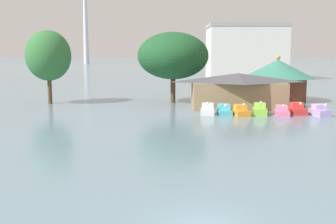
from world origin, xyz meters
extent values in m
cube|color=white|center=(3.36, 32.04, 0.36)|extent=(1.93, 2.47, 0.72)
cube|color=white|center=(3.40, 32.33, 1.05)|extent=(1.53, 1.19, 0.67)
cylinder|color=white|center=(3.25, 31.14, 1.02)|extent=(0.14, 0.14, 0.61)
sphere|color=white|center=(3.25, 31.14, 1.50)|extent=(0.33, 0.33, 0.33)
cube|color=#4CB7CC|center=(5.46, 32.59, 0.28)|extent=(1.69, 2.86, 0.56)
cube|color=#5DCDE2|center=(5.46, 32.95, 0.88)|extent=(1.42, 1.30, 0.65)
cylinder|color=#4CB7CC|center=(5.48, 31.45, 0.79)|extent=(0.14, 0.14, 0.48)
sphere|color=white|center=(5.48, 31.45, 1.21)|extent=(0.35, 0.35, 0.35)
cube|color=orange|center=(7.35, 31.51, 0.34)|extent=(1.89, 2.96, 0.68)
cube|color=gold|center=(7.32, 31.86, 0.97)|extent=(1.49, 1.40, 0.59)
cylinder|color=orange|center=(7.47, 30.39, 0.99)|extent=(0.14, 0.14, 0.63)
sphere|color=white|center=(7.47, 30.39, 1.45)|extent=(0.28, 0.28, 0.28)
cube|color=#8CCC3F|center=(9.73, 31.94, 0.40)|extent=(1.98, 3.04, 0.79)
cube|color=#A0E24F|center=(9.78, 32.29, 1.11)|extent=(1.51, 1.46, 0.63)
cylinder|color=#8CCC3F|center=(9.56, 30.82, 1.15)|extent=(0.14, 0.14, 0.71)
sphere|color=white|center=(9.56, 30.82, 1.65)|extent=(0.30, 0.30, 0.30)
cube|color=pink|center=(12.26, 31.35, 0.31)|extent=(1.93, 2.99, 0.63)
cube|color=pink|center=(12.31, 31.69, 0.92)|extent=(1.49, 1.43, 0.58)
cylinder|color=pink|center=(12.10, 30.24, 0.92)|extent=(0.14, 0.14, 0.58)
sphere|color=white|center=(12.10, 30.24, 1.35)|extent=(0.28, 0.28, 0.28)
cube|color=red|center=(14.46, 32.33, 0.38)|extent=(1.77, 2.52, 0.77)
cube|color=#E8423C|center=(14.44, 32.64, 1.10)|extent=(1.46, 1.17, 0.67)
cylinder|color=red|center=(14.50, 31.35, 1.02)|extent=(0.14, 0.14, 0.51)
sphere|color=white|center=(14.50, 31.35, 1.43)|extent=(0.32, 0.32, 0.32)
cube|color=#B299D8|center=(16.80, 31.07, 0.39)|extent=(1.97, 3.02, 0.77)
cube|color=#C8ADF0|center=(16.75, 31.42, 1.07)|extent=(1.51, 1.45, 0.59)
cylinder|color=#B299D8|center=(16.97, 29.95, 1.01)|extent=(0.14, 0.14, 0.48)
sphere|color=white|center=(16.97, 29.95, 1.44)|extent=(0.36, 0.36, 0.36)
cube|color=#9E7F5B|center=(8.04, 38.16, 1.78)|extent=(12.40, 6.36, 3.57)
pyramid|color=#4C4C51|center=(8.04, 38.16, 4.17)|extent=(13.39, 7.32, 1.21)
cylinder|color=brown|center=(15.86, 46.91, 1.79)|extent=(8.91, 8.91, 3.57)
cone|color=#387F6B|center=(15.86, 46.91, 5.04)|extent=(11.27, 11.27, 2.93)
sphere|color=#B7993D|center=(15.86, 46.91, 6.85)|extent=(0.70, 0.70, 0.70)
cylinder|color=brown|center=(-19.22, 43.11, 1.72)|extent=(0.62, 0.62, 3.44)
ellipsoid|color=#337038|center=(-19.22, 43.11, 7.14)|extent=(6.65, 6.65, 7.42)
cylinder|color=brown|center=(-0.75, 44.30, 1.79)|extent=(0.75, 0.75, 3.57)
ellipsoid|color=#1E5128|center=(-0.75, 44.30, 7.12)|extent=(10.71, 10.71, 7.09)
cube|color=silver|center=(21.57, 103.38, 7.56)|extent=(22.14, 15.50, 15.12)
cube|color=#999993|center=(21.57, 103.38, 15.62)|extent=(22.58, 15.81, 1.00)
camera|label=1|loc=(-1.51, -16.12, 7.32)|focal=42.45mm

